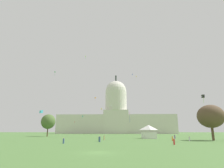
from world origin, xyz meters
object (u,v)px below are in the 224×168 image
(person_denim_mid_left, at_px, (99,139))
(kite_red_low, at_px, (75,122))
(person_white_edge_east, at_px, (189,139))
(kite_black_low, at_px, (203,96))
(kite_magenta_mid, at_px, (120,101))
(person_purple_near_tree_east, at_px, (175,137))
(tree_west_mid, at_px, (48,122))
(person_denim_back_left, at_px, (100,139))
(person_red_front_left, at_px, (174,142))
(person_denim_lawn_far_right, at_px, (64,141))
(kite_white_mid, at_px, (111,106))
(kite_turquoise_low, at_px, (83,116))
(kite_pink_low, at_px, (130,114))
(person_orange_mid_center, at_px, (172,139))
(tree_east_mid, at_px, (211,116))
(kite_lime_high, at_px, (85,57))
(kite_green_high, at_px, (55,73))
(kite_blue_high, at_px, (132,74))
(kite_yellow_mid, at_px, (101,109))
(kite_cyan_low, at_px, (41,112))
(capitol_building, at_px, (116,116))
(event_tent, at_px, (149,132))
(person_tan_deep_crowd, at_px, (104,138))
(kite_gold_high, at_px, (136,77))

(person_denim_mid_left, distance_m, kite_red_low, 108.83)
(person_white_edge_east, relative_size, kite_black_low, 0.57)
(kite_magenta_mid, bearing_deg, person_purple_near_tree_east, 1.66)
(tree_west_mid, height_order, person_denim_back_left, tree_west_mid)
(person_red_front_left, bearing_deg, person_denim_lawn_far_right, 92.62)
(person_denim_lawn_far_right, height_order, kite_white_mid, kite_white_mid)
(tree_west_mid, xyz_separation_m, kite_black_low, (69.74, -48.56, 5.75))
(person_denim_back_left, distance_m, person_purple_near_tree_east, 38.24)
(tree_west_mid, distance_m, person_purple_near_tree_east, 71.19)
(person_denim_mid_left, distance_m, kite_turquoise_low, 120.63)
(person_denim_mid_left, relative_size, kite_magenta_mid, 0.37)
(kite_pink_low, relative_size, kite_white_mid, 1.14)
(kite_black_low, bearing_deg, person_orange_mid_center, 80.02)
(tree_east_mid, bearing_deg, kite_red_low, 127.22)
(person_orange_mid_center, xyz_separation_m, kite_lime_high, (-43.69, 68.43, 57.57))
(kite_green_high, bearing_deg, kite_blue_high, 122.97)
(kite_magenta_mid, relative_size, kite_yellow_mid, 1.64)
(tree_east_mid, height_order, kite_cyan_low, tree_east_mid)
(capitol_building, relative_size, kite_cyan_low, 109.98)
(person_white_edge_east, bearing_deg, event_tent, 30.17)
(tree_west_mid, xyz_separation_m, person_denim_mid_left, (35.99, -49.83, -7.69))
(event_tent, bearing_deg, tree_east_mid, -45.11)
(capitol_building, relative_size, person_white_edge_east, 86.13)
(capitol_building, bearing_deg, kite_turquoise_low, -123.37)
(kite_cyan_low, xyz_separation_m, kite_pink_low, (30.53, 25.16, 1.05))
(person_red_front_left, bearing_deg, kite_blue_high, 9.46)
(tree_west_mid, relative_size, kite_pink_low, 2.86)
(kite_cyan_low, bearing_deg, kite_magenta_mid, 113.89)
(tree_west_mid, relative_size, person_denim_back_left, 7.43)
(person_denim_back_left, bearing_deg, kite_pink_low, -36.65)
(person_orange_mid_center, bearing_deg, person_denim_mid_left, 128.86)
(capitol_building, distance_m, kite_yellow_mid, 44.24)
(person_purple_near_tree_east, relative_size, kite_black_low, 0.61)
(event_tent, distance_m, kite_blue_high, 99.69)
(person_tan_deep_crowd, xyz_separation_m, person_denim_lawn_far_right, (-8.94, -18.56, -0.11))
(kite_red_low, xyz_separation_m, kite_yellow_mid, (21.32, 16.27, 12.83))
(kite_red_low, bearing_deg, tree_east_mid, -128.80)
(person_orange_mid_center, bearing_deg, kite_white_mid, 40.98)
(person_red_front_left, bearing_deg, event_tent, 9.76)
(kite_magenta_mid, relative_size, kite_white_mid, 1.17)
(tree_east_mid, distance_m, kite_black_low, 10.47)
(person_red_front_left, xyz_separation_m, kite_gold_high, (1.42, 119.09, 50.65))
(capitol_building, distance_m, event_tent, 139.38)
(kite_white_mid, bearing_deg, person_denim_mid_left, 167.83)
(kite_gold_high, distance_m, kite_green_high, 78.73)
(capitol_building, height_order, event_tent, capitol_building)
(person_red_front_left, height_order, kite_gold_high, kite_gold_high)
(person_white_edge_east, xyz_separation_m, person_red_front_left, (-9.48, -17.24, -0.00))
(person_tan_deep_crowd, bearing_deg, person_orange_mid_center, 147.63)
(tree_west_mid, xyz_separation_m, kite_blue_high, (53.81, 59.82, 46.22))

